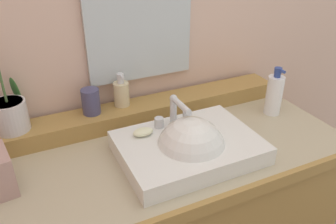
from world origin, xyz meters
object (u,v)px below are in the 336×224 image
Objects in this scene: sink_basin at (190,149)px; lotion_bottle at (274,94)px; soap_bar at (143,132)px; tumbler_cup at (91,101)px; potted_plant at (8,109)px; soap_dispenser at (121,93)px.

lotion_bottle is (0.45, 0.12, 0.06)m from sink_basin.
soap_bar is 0.25m from tumbler_cup.
tumbler_cup is (0.27, 0.00, -0.03)m from potted_plant.
sink_basin is 2.30× the size of lotion_bottle.
tumbler_cup reaches higher than soap_bar.
lotion_bottle is at bearing -11.32° from potted_plant.
soap_bar is 0.45m from potted_plant.
tumbler_cup is (-0.24, 0.32, 0.08)m from sink_basin.
potted_plant is 3.86× the size of tumbler_cup.
sink_basin is 0.47m from lotion_bottle.
tumbler_cup is 0.72m from lotion_bottle.
soap_bar is at bearing -177.78° from lotion_bottle.
potted_plant is 0.27m from tumbler_cup.
potted_plant reaches higher than sink_basin.
lotion_bottle is (0.57, 0.02, 0.01)m from soap_bar.
lotion_bottle reaches higher than sink_basin.
sink_basin is 4.76× the size of tumbler_cup.
tumbler_cup is at bearing -173.63° from soap_dispenser.
lotion_bottle reaches higher than soap_bar.
potted_plant is 1.86× the size of lotion_bottle.
potted_plant is at bearing -179.77° from tumbler_cup.
tumbler_cup is at bearing 127.44° from sink_basin.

